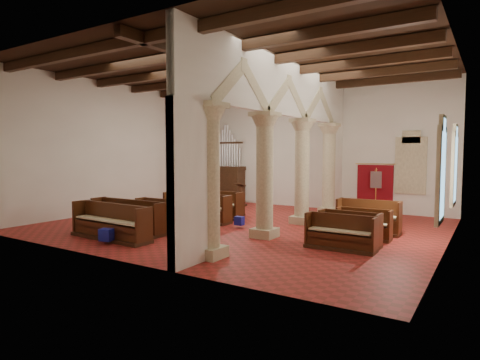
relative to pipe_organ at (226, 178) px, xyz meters
The scene contains 31 objects.
floor 7.24m from the pipe_organ, 50.71° to the right, with size 14.00×14.00×0.00m, color maroon.
ceiling 8.48m from the pipe_organ, 50.71° to the right, with size 14.00×14.00×0.00m, color black.
wall_back 4.81m from the pipe_organ, ahead, with size 14.00×0.02×6.00m, color white.
wall_front 12.46m from the pipe_organ, 68.63° to the right, with size 14.00×0.02×6.00m, color white.
wall_left 6.26m from the pipe_organ, 114.44° to the right, with size 0.02×12.00×6.00m, color white.
wall_right 12.85m from the pipe_organ, 25.56° to the right, with size 0.02×12.00×6.00m, color white.
ceiling_beams 8.38m from the pipe_organ, 50.71° to the right, with size 13.80×11.80×0.30m, color #3D2213, non-canonical shape.
arcade 8.65m from the pipe_organ, 41.12° to the right, with size 0.90×11.90×6.00m.
window_right_a 13.47m from the pipe_organ, 31.37° to the right, with size 0.03×1.00×2.20m, color #2D664D.
window_right_b 11.89m from the pipe_organ, 14.65° to the right, with size 0.03×1.00×2.20m, color #2D664D.
window_back 9.55m from the pipe_organ, ahead, with size 1.00×0.03×2.20m, color #2D664D.
pipe_organ is the anchor object (origin of this frame).
lectern 2.07m from the pipe_organ, 31.27° to the right, with size 0.54×0.56×1.21m.
dossal_curtain 8.01m from the pipe_organ, ahead, with size 1.80×0.07×2.17m.
processional_banner 8.22m from the pipe_organ, ahead, with size 0.48×0.61×2.09m.
hymnal_box_a 10.82m from the pipe_organ, 75.44° to the right, with size 0.37×0.30×0.37m, color navy.
hymnal_box_b 8.58m from the pipe_organ, 62.44° to the right, with size 0.36×0.29×0.36m, color #151992.
hymnal_box_c 7.74m from the pipe_organ, 52.01° to the right, with size 0.32×0.26×0.32m, color #152D96.
tube_heater_a 9.78m from the pipe_organ, 73.38° to the right, with size 0.09×0.09×0.89m, color silver.
tube_heater_b 8.51m from the pipe_organ, 76.78° to the right, with size 0.09×0.09×0.90m, color white.
nave_pew_0 10.18m from the pipe_organ, 77.22° to the right, with size 3.25×0.90×1.14m.
nave_pew_1 9.10m from the pipe_organ, 77.86° to the right, with size 3.12×0.79×1.14m.
nave_pew_2 8.37m from the pipe_organ, 72.82° to the right, with size 2.68×0.70×0.97m.
nave_pew_3 7.43m from the pipe_organ, 73.95° to the right, with size 2.80×0.66×0.97m.
nave_pew_4 6.41m from the pipe_organ, 66.58° to the right, with size 3.04×0.77×1.12m.
nave_pew_5 5.33m from the pipe_organ, 62.48° to the right, with size 2.85×0.80×1.13m.
nave_pew_6 4.37m from the pipe_organ, 63.75° to the right, with size 3.12×0.81×1.03m.
aisle_pew_0 11.58m from the pipe_organ, 39.18° to the right, with size 2.00×0.67×1.01m.
aisle_pew_1 11.30m from the pipe_organ, 36.67° to the right, with size 1.82×0.77×1.03m.
aisle_pew_2 10.69m from the pipe_organ, 31.10° to the right, with size 1.71×0.67×0.97m.
aisle_pew_3 10.09m from the pipe_organ, 26.47° to the right, with size 2.11×0.78×1.15m.
Camera 1 is at (8.06, -12.90, 2.79)m, focal length 30.00 mm.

